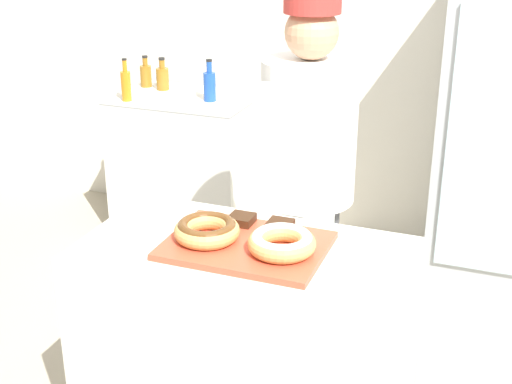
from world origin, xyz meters
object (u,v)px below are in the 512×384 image
at_px(chest_freezer, 187,164).
at_px(bottle_blue, 210,85).
at_px(beverage_fridge, 508,137).
at_px(bottle_orange, 126,84).
at_px(donut_chocolate_glaze, 207,229).
at_px(serving_tray, 246,246).
at_px(bottle_amber_b, 163,78).
at_px(brownie_back_right, 280,225).
at_px(brownie_back_left, 241,219).
at_px(bottle_amber, 146,75).
at_px(baker_person, 307,185).
at_px(donut_light_glaze, 282,242).

xyz_separation_m(chest_freezer, bottle_blue, (0.20, -0.05, 0.55)).
xyz_separation_m(beverage_fridge, bottle_orange, (-2.19, -0.22, 0.14)).
bearing_deg(beverage_fridge, donut_chocolate_glaze, -117.98).
relative_size(serving_tray, chest_freezer, 0.62).
relative_size(beverage_fridge, bottle_amber_b, 8.32).
distance_m(brownie_back_right, bottle_blue, 1.86).
relative_size(brownie_back_left, bottle_amber_b, 0.44).
distance_m(serving_tray, donut_chocolate_glaze, 0.15).
relative_size(brownie_back_right, bottle_orange, 0.35).
distance_m(bottle_amber_b, bottle_orange, 0.33).
relative_size(donut_chocolate_glaze, chest_freezer, 0.26).
xyz_separation_m(brownie_back_right, bottle_orange, (-1.46, 1.40, 0.08)).
bearing_deg(brownie_back_left, beverage_fridge, 61.33).
distance_m(brownie_back_left, bottle_amber, 2.22).
relative_size(baker_person, bottle_orange, 6.56).
bearing_deg(chest_freezer, baker_person, -44.25).
relative_size(brownie_back_right, bottle_amber_b, 0.44).
distance_m(brownie_back_left, brownie_back_right, 0.15).
distance_m(brownie_back_right, bottle_orange, 2.02).
distance_m(bottle_amber, bottle_orange, 0.36).
distance_m(brownie_back_left, beverage_fridge, 1.84).
bearing_deg(beverage_fridge, brownie_back_left, -118.67).
distance_m(brownie_back_left, bottle_orange, 1.92).
bearing_deg(donut_chocolate_glaze, bottle_blue, 113.93).
relative_size(serving_tray, donut_light_glaze, 2.38).
bearing_deg(brownie_back_right, bottle_orange, 136.33).
height_order(brownie_back_right, chest_freezer, brownie_back_right).
height_order(chest_freezer, bottle_amber_b, bottle_amber_b).
height_order(brownie_back_left, bottle_blue, bottle_blue).
xyz_separation_m(brownie_back_left, bottle_blue, (-0.84, 1.57, 0.08)).
xyz_separation_m(serving_tray, bottle_blue, (-0.91, 1.72, 0.11)).
bearing_deg(donut_light_glaze, baker_person, 99.88).
bearing_deg(bottle_amber, beverage_fridge, -3.41).
xyz_separation_m(donut_light_glaze, baker_person, (-0.12, 0.69, -0.06)).
bearing_deg(bottle_amber, donut_chocolate_glaze, -55.75).
xyz_separation_m(donut_chocolate_glaze, chest_freezer, (-0.97, 1.79, -0.49)).
bearing_deg(chest_freezer, donut_light_glaze, -55.07).
height_order(baker_person, chest_freezer, baker_person).
relative_size(beverage_fridge, chest_freezer, 1.90).
relative_size(serving_tray, bottle_blue, 2.23).
relative_size(brownie_back_left, bottle_blue, 0.36).
distance_m(bottle_orange, bottle_blue, 0.50).
relative_size(serving_tray, beverage_fridge, 0.33).
bearing_deg(baker_person, chest_freezer, 135.75).
bearing_deg(beverage_fridge, baker_person, -125.66).
xyz_separation_m(donut_chocolate_glaze, brownie_back_left, (0.06, 0.17, -0.02)).
bearing_deg(brownie_back_left, bottle_amber, 128.09).
bearing_deg(chest_freezer, bottle_blue, -14.36).
relative_size(donut_chocolate_glaze, bottle_blue, 0.94).
bearing_deg(chest_freezer, bottle_orange, -140.77).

